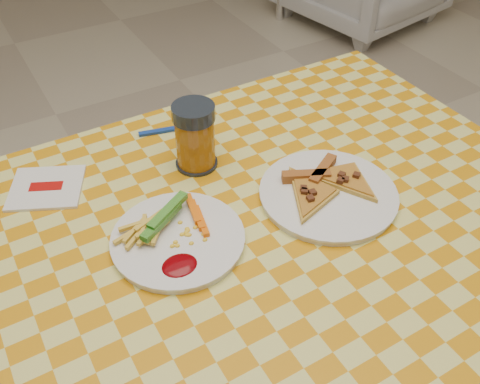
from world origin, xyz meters
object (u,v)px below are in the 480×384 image
at_px(plate_left, 178,240).
at_px(plate_right, 328,195).
at_px(drink_glass, 195,137).
at_px(table, 236,259).

bearing_deg(plate_left, plate_right, -6.96).
xyz_separation_m(plate_left, drink_glass, (0.13, 0.18, 0.06)).
height_order(table, drink_glass, drink_glass).
bearing_deg(table, drink_glass, 82.71).
distance_m(table, plate_right, 0.21).
distance_m(table, drink_glass, 0.25).
bearing_deg(table, plate_left, 164.48).
relative_size(plate_left, drink_glass, 1.65).
bearing_deg(table, plate_right, -2.47).
xyz_separation_m(plate_left, plate_right, (0.30, -0.04, 0.00)).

